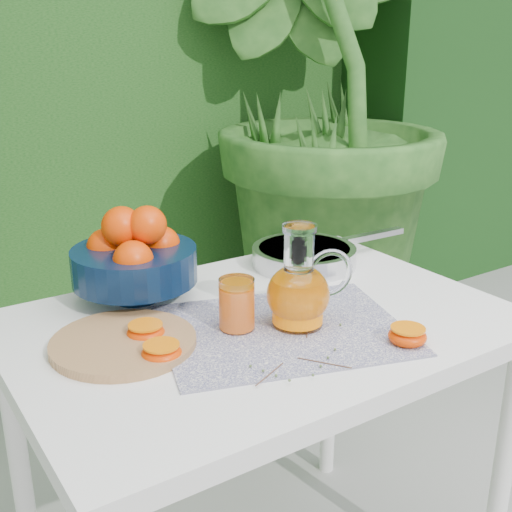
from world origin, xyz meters
TOP-DOWN VIEW (x-y plane):
  - hedge_backdrop at (0.06, 2.06)m, footprint 8.00×1.65m
  - potted_plant_right at (1.04, 1.15)m, footprint 2.64×2.64m
  - white_table at (0.03, -0.01)m, footprint 1.00×0.70m
  - placemat at (0.03, -0.08)m, footprint 0.55×0.49m
  - cutting_board at (-0.25, 0.03)m, footprint 0.28×0.28m
  - fruit_bowl at (-0.14, 0.23)m, footprint 0.35×0.35m
  - juice_pitcher at (0.07, -0.08)m, footprint 0.19×0.16m
  - juice_tumbler at (-0.04, -0.03)m, footprint 0.08×0.08m
  - saute_pan at (0.30, 0.20)m, footprint 0.46×0.27m
  - orange_halves at (-0.08, -0.10)m, footprint 0.51×0.37m
  - thyme_sprigs at (0.01, -0.18)m, footprint 0.27×0.23m

SIDE VIEW (x-z plane):
  - white_table at x=0.03m, z-range 0.29..1.04m
  - placemat at x=0.03m, z-range 0.75..0.75m
  - thyme_sprigs at x=0.01m, z-range 0.75..0.76m
  - cutting_board at x=-0.25m, z-range 0.75..0.77m
  - orange_halves at x=-0.08m, z-range 0.75..0.79m
  - saute_pan at x=0.30m, z-range 0.75..0.80m
  - juice_tumbler at x=-0.04m, z-range 0.75..0.85m
  - juice_pitcher at x=0.07m, z-range 0.72..0.93m
  - fruit_bowl at x=-0.14m, z-range 0.74..0.95m
  - potted_plant_right at x=1.04m, z-range 0.00..2.12m
  - hedge_backdrop at x=0.06m, z-range -0.06..2.44m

